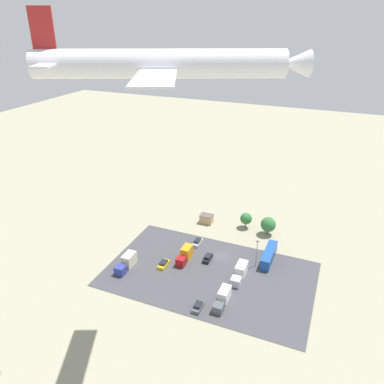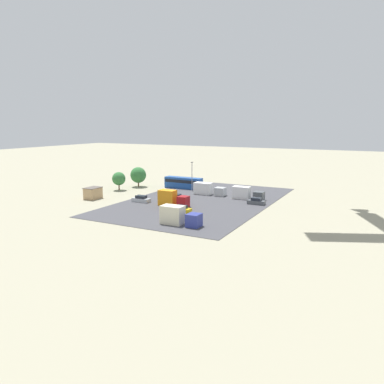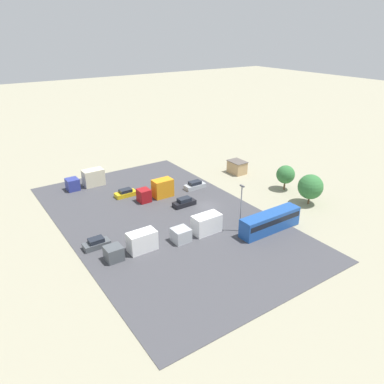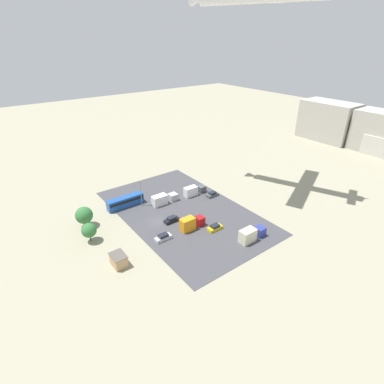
% 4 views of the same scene
% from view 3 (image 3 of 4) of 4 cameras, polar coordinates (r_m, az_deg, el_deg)
% --- Properties ---
extents(ground_plane, '(400.00, 400.00, 0.00)m').
position_cam_3_polar(ground_plane, '(70.62, 2.22, -2.22)').
color(ground_plane, gray).
extents(parking_lot_surface, '(54.29, 32.94, 0.08)m').
position_cam_3_polar(parking_lot_surface, '(66.15, -4.19, -4.14)').
color(parking_lot_surface, '#424247').
rests_on(parking_lot_surface, ground).
extents(shed_building, '(4.23, 3.14, 2.91)m').
position_cam_3_polar(shed_building, '(86.90, 6.88, 3.79)').
color(shed_building, tan).
rests_on(shed_building, ground).
extents(bus, '(2.59, 11.41, 3.22)m').
position_cam_3_polar(bus, '(62.90, 11.82, -4.36)').
color(bus, '#1E4C9E').
rests_on(bus, ground).
extents(parked_car_0, '(1.86, 4.49, 1.60)m').
position_cam_3_polar(parked_car_0, '(77.99, 0.45, 1.01)').
color(parked_car_0, '#ADB2B7').
rests_on(parked_car_0, ground).
extents(parked_car_1, '(1.92, 4.27, 1.47)m').
position_cam_3_polar(parked_car_1, '(75.61, -10.08, -0.18)').
color(parked_car_1, gold).
rests_on(parked_car_1, ground).
extents(parked_car_2, '(1.82, 4.36, 1.59)m').
position_cam_3_polar(parked_car_2, '(70.46, -1.19, -1.60)').
color(parked_car_2, black).
rests_on(parked_car_2, ground).
extents(parked_car_3, '(1.83, 4.05, 1.57)m').
position_cam_3_polar(parked_car_3, '(59.44, -14.35, -7.61)').
color(parked_car_3, '#4C5156').
rests_on(parked_car_3, ground).
extents(parked_truck_0, '(2.31, 7.98, 3.09)m').
position_cam_3_polar(parked_truck_0, '(56.59, -8.78, -7.91)').
color(parked_truck_0, '#4C5156').
rests_on(parked_truck_0, ground).
extents(parked_truck_1, '(2.52, 8.65, 3.10)m').
position_cam_3_polar(parked_truck_1, '(60.56, 1.16, -5.32)').
color(parked_truck_1, '#ADB2B7').
rests_on(parked_truck_1, ground).
extents(parked_truck_2, '(2.59, 7.87, 3.48)m').
position_cam_3_polar(parked_truck_2, '(81.64, -15.61, 1.87)').
color(parked_truck_2, navy).
rests_on(parked_truck_2, ground).
extents(parked_truck_3, '(2.37, 7.24, 3.59)m').
position_cam_3_polar(parked_truck_3, '(73.59, -5.28, 0.29)').
color(parked_truck_3, maroon).
rests_on(parked_truck_3, ground).
extents(tree_near_shed, '(4.71, 4.71, 5.89)m').
position_cam_3_polar(tree_near_shed, '(73.64, 17.61, 0.76)').
color(tree_near_shed, brown).
rests_on(tree_near_shed, ground).
extents(tree_apron_mid, '(3.78, 3.78, 5.21)m').
position_cam_3_polar(tree_apron_mid, '(79.09, 14.07, 2.60)').
color(tree_apron_mid, brown).
rests_on(tree_apron_mid, ground).
extents(light_pole_lot_centre, '(0.90, 0.28, 8.16)m').
position_cam_3_polar(light_pole_lot_centre, '(60.69, 7.46, -2.18)').
color(light_pole_lot_centre, gray).
rests_on(light_pole_lot_centre, ground).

